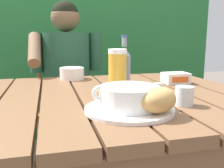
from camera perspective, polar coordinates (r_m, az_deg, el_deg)
name	(u,v)px	position (r m, az deg, el deg)	size (l,w,h in m)	color
dining_table	(96,115)	(1.05, -3.71, -6.97)	(1.30, 0.99, 0.74)	brown
hedge_backdrop	(71,27)	(2.71, -9.23, 12.59)	(2.91, 0.87, 2.40)	#246530
chair_near_diner	(67,102)	(1.98, -10.28, -4.14)	(0.43, 0.46, 0.94)	brown
person_eating	(67,75)	(1.74, -10.16, 2.00)	(0.48, 0.47, 1.20)	#235037
serving_plate	(129,109)	(0.80, 3.92, -5.70)	(0.28, 0.28, 0.01)	white
soup_bowl	(129,96)	(0.79, 3.96, -2.79)	(0.24, 0.19, 0.08)	white
bread_roll	(158,100)	(0.75, 10.31, -3.58)	(0.15, 0.14, 0.08)	tan
beer_glass	(117,71)	(1.03, 1.25, 2.88)	(0.08, 0.08, 0.18)	gold
beer_bottle	(124,67)	(1.11, 2.74, 3.85)	(0.06, 0.06, 0.24)	gray
water_glass_small	(184,96)	(0.89, 16.08, -2.62)	(0.06, 0.06, 0.07)	silver
butter_tub	(176,78)	(1.30, 14.23, 1.33)	(0.12, 0.10, 0.05)	white
table_knife	(160,99)	(0.95, 10.73, -3.39)	(0.16, 0.05, 0.01)	silver
diner_bowl	(72,73)	(1.40, -9.08, 2.40)	(0.13, 0.13, 0.06)	white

